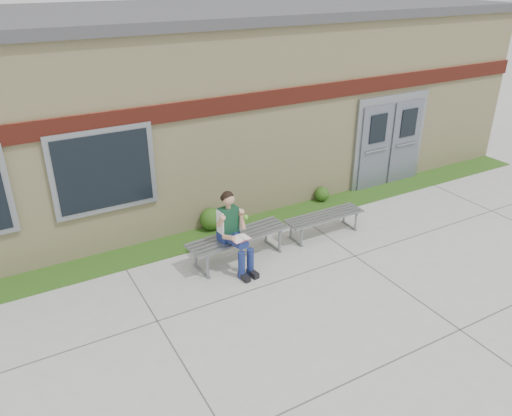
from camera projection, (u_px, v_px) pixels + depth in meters
ground at (329, 284)px, 8.81m from camera, size 80.00×80.00×0.00m
grass_strip at (257, 224)px, 10.84m from camera, size 16.00×0.80×0.02m
school_building at (191, 96)px, 12.58m from camera, size 16.20×6.22×4.20m
bench_left at (238, 241)px, 9.38m from camera, size 2.05×0.74×0.52m
bench_right at (324, 219)px, 10.29m from camera, size 1.72×0.48×0.45m
girl at (233, 230)px, 8.94m from camera, size 0.55×0.90×1.49m
shrub_mid at (211, 219)px, 10.50m from camera, size 0.47×0.47×0.47m
shrub_east at (322, 194)px, 11.81m from camera, size 0.34×0.34×0.34m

